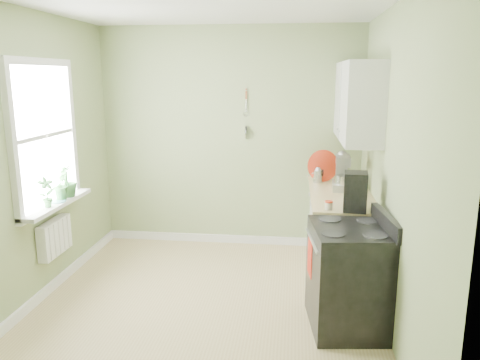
# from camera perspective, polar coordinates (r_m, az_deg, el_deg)

# --- Properties ---
(floor) EXTENTS (3.20, 3.60, 0.02)m
(floor) POSITION_cam_1_polar(r_m,az_deg,el_deg) (4.49, -4.40, -15.57)
(floor) COLOR tan
(floor) RESTS_ON ground
(wall_back) EXTENTS (3.20, 0.02, 2.70)m
(wall_back) POSITION_cam_1_polar(r_m,az_deg,el_deg) (5.80, -1.20, 5.08)
(wall_back) COLOR #94A36F
(wall_back) RESTS_ON floor
(wall_left) EXTENTS (0.02, 3.60, 2.70)m
(wall_left) POSITION_cam_1_polar(r_m,az_deg,el_deg) (4.63, -24.67, 2.00)
(wall_left) COLOR #94A36F
(wall_left) RESTS_ON floor
(wall_right) EXTENTS (0.02, 3.60, 2.70)m
(wall_right) POSITION_cam_1_polar(r_m,az_deg,el_deg) (4.04, 18.28, 1.13)
(wall_right) COLOR #94A36F
(wall_right) RESTS_ON floor
(base_cabinets) EXTENTS (0.60, 1.60, 0.87)m
(base_cabinets) POSITION_cam_1_polar(r_m,az_deg,el_deg) (5.19, 12.05, -6.51)
(base_cabinets) COLOR white
(base_cabinets) RESTS_ON floor
(countertop) EXTENTS (0.64, 1.60, 0.04)m
(countertop) POSITION_cam_1_polar(r_m,az_deg,el_deg) (5.06, 12.17, -1.63)
(countertop) COLOR #D2BD80
(countertop) RESTS_ON base_cabinets
(upper_cabinets) EXTENTS (0.35, 1.40, 0.80)m
(upper_cabinets) POSITION_cam_1_polar(r_m,az_deg,el_deg) (5.03, 14.13, 9.28)
(upper_cabinets) COLOR white
(upper_cabinets) RESTS_ON wall_right
(window) EXTENTS (0.06, 1.14, 1.44)m
(window) POSITION_cam_1_polar(r_m,az_deg,el_deg) (4.84, -22.80, 4.99)
(window) COLOR white
(window) RESTS_ON wall_left
(window_sill) EXTENTS (0.18, 1.14, 0.04)m
(window_sill) POSITION_cam_1_polar(r_m,az_deg,el_deg) (4.93, -21.40, -2.72)
(window_sill) COLOR white
(window_sill) RESTS_ON wall_left
(radiator) EXTENTS (0.12, 0.50, 0.35)m
(radiator) POSITION_cam_1_polar(r_m,az_deg,el_deg) (4.99, -21.67, -6.51)
(radiator) COLOR white
(radiator) RESTS_ON wall_left
(wall_utensils) EXTENTS (0.02, 0.14, 0.58)m
(wall_utensils) POSITION_cam_1_polar(r_m,az_deg,el_deg) (5.72, 0.75, 7.14)
(wall_utensils) COLOR #D2BD80
(wall_utensils) RESTS_ON wall_back
(stove) EXTENTS (0.72, 0.79, 1.01)m
(stove) POSITION_cam_1_polar(r_m,az_deg,el_deg) (4.13, 13.15, -11.40)
(stove) COLOR black
(stove) RESTS_ON floor
(stand_mixer) EXTENTS (0.22, 0.35, 0.41)m
(stand_mixer) POSITION_cam_1_polar(r_m,az_deg,el_deg) (5.12, 12.39, 0.75)
(stand_mixer) COLOR #B2B2B7
(stand_mixer) RESTS_ON countertop
(kettle) EXTENTS (0.18, 0.10, 0.18)m
(kettle) POSITION_cam_1_polar(r_m,az_deg,el_deg) (5.43, 9.45, 0.64)
(kettle) COLOR silver
(kettle) RESTS_ON countertop
(coffee_maker) EXTENTS (0.22, 0.24, 0.35)m
(coffee_maker) POSITION_cam_1_polar(r_m,az_deg,el_deg) (4.34, 13.83, -1.50)
(coffee_maker) COLOR black
(coffee_maker) RESTS_ON countertop
(red_tray) EXTENTS (0.37, 0.18, 0.37)m
(red_tray) POSITION_cam_1_polar(r_m,az_deg,el_deg) (5.47, 10.08, 1.72)
(red_tray) COLOR red
(red_tray) RESTS_ON countertop
(jar) EXTENTS (0.07, 0.07, 0.08)m
(jar) POSITION_cam_1_polar(r_m,az_deg,el_deg) (4.35, 10.75, -3.05)
(jar) COLOR beige
(jar) RESTS_ON countertop
(plant_a) EXTENTS (0.18, 0.19, 0.29)m
(plant_a) POSITION_cam_1_polar(r_m,az_deg,el_deg) (4.72, -22.53, -1.39)
(plant_a) COLOR #346C34
(plant_a) RESTS_ON window_sill
(plant_b) EXTENTS (0.18, 0.20, 0.31)m
(plant_b) POSITION_cam_1_polar(r_m,az_deg,el_deg) (4.96, -20.99, -0.49)
(plant_b) COLOR #346C34
(plant_b) RESTS_ON window_sill
(plant_c) EXTENTS (0.20, 0.20, 0.34)m
(plant_c) POSITION_cam_1_polar(r_m,az_deg,el_deg) (5.07, -20.35, -0.05)
(plant_c) COLOR #346C34
(plant_c) RESTS_ON window_sill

